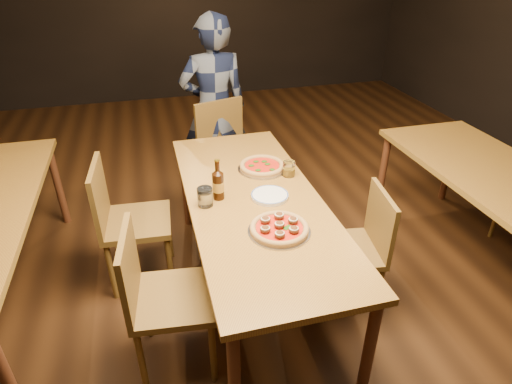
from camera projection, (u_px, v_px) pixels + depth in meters
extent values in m
plane|color=black|center=(254.00, 289.00, 3.00)|extent=(9.00, 9.00, 0.00)
cube|color=brown|center=(254.00, 201.00, 2.63)|extent=(0.80, 2.00, 0.04)
cylinder|color=#512917|center=(235.00, 383.00, 1.96)|extent=(0.06, 0.06, 0.71)
cylinder|color=#512917|center=(185.00, 187.00, 3.53)|extent=(0.06, 0.06, 0.71)
cylinder|color=#512917|center=(369.00, 352.00, 2.11)|extent=(0.06, 0.06, 0.71)
cylinder|color=#512917|center=(264.00, 177.00, 3.68)|extent=(0.06, 0.06, 0.71)
cylinder|color=#512917|center=(6.00, 378.00, 1.99)|extent=(0.06, 0.06, 0.71)
cylinder|color=#512917|center=(58.00, 186.00, 3.55)|extent=(0.06, 0.06, 0.71)
cube|color=brown|center=(508.00, 181.00, 2.84)|extent=(0.80, 2.00, 0.04)
cylinder|color=#512917|center=(383.00, 174.00, 3.74)|extent=(0.06, 0.06, 0.71)
cylinder|color=#512917|center=(450.00, 165.00, 3.89)|extent=(0.06, 0.06, 0.71)
cylinder|color=#B7B7BF|center=(279.00, 231.00, 2.32)|extent=(0.34, 0.34, 0.01)
cylinder|color=tan|center=(279.00, 229.00, 2.31)|extent=(0.32, 0.32, 0.02)
torus|color=tan|center=(279.00, 228.00, 2.31)|extent=(0.32, 0.32, 0.03)
cylinder|color=#B4340A|center=(279.00, 228.00, 2.30)|extent=(0.25, 0.25, 0.00)
cylinder|color=#B7B7BF|center=(262.00, 169.00, 2.95)|extent=(0.33, 0.33, 0.01)
cylinder|color=tan|center=(262.00, 167.00, 2.95)|extent=(0.31, 0.31, 0.02)
torus|color=tan|center=(262.00, 166.00, 2.94)|extent=(0.31, 0.31, 0.04)
cylinder|color=#B4340A|center=(262.00, 165.00, 2.94)|extent=(0.24, 0.24, 0.00)
cylinder|color=white|center=(270.00, 196.00, 2.62)|extent=(0.23, 0.23, 0.02)
cylinder|color=black|center=(218.00, 186.00, 2.58)|extent=(0.07, 0.07, 0.17)
cylinder|color=black|center=(217.00, 167.00, 2.51)|extent=(0.03, 0.03, 0.08)
cylinder|color=gold|center=(218.00, 186.00, 2.58)|extent=(0.07, 0.07, 0.06)
cylinder|color=white|center=(205.00, 197.00, 2.52)|extent=(0.09, 0.09, 0.11)
cylinder|color=#9F7012|center=(289.00, 169.00, 2.85)|extent=(0.08, 0.08, 0.10)
imported|color=black|center=(214.00, 109.00, 3.82)|extent=(0.61, 0.41, 1.64)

